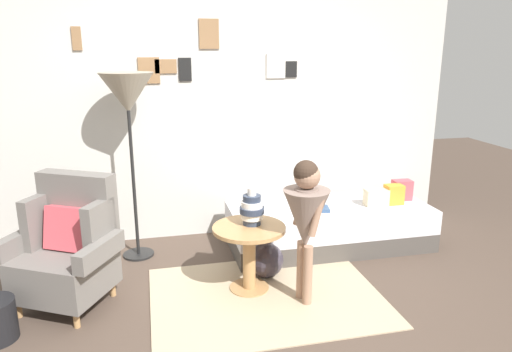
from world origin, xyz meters
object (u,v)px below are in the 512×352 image
(daybed, at_px, (329,226))
(floor_lamp, at_px, (128,98))
(demijohn_near, at_px, (266,260))
(person_child, at_px, (306,214))
(side_table, at_px, (249,245))
(vase_striped, at_px, (252,209))
(book_on_daybed, at_px, (317,209))
(armchair, at_px, (68,248))

(daybed, xyz_separation_m, floor_lamp, (-1.80, 0.18, 1.25))
(demijohn_near, bearing_deg, person_child, -68.64)
(person_child, bearing_deg, demijohn_near, 111.36)
(side_table, bearing_deg, person_child, -36.97)
(vase_striped, xyz_separation_m, person_child, (0.33, -0.32, 0.05))
(side_table, bearing_deg, demijohn_near, 44.69)
(daybed, relative_size, floor_lamp, 1.14)
(daybed, xyz_separation_m, person_child, (-0.57, -0.95, 0.50))
(daybed, relative_size, book_on_daybed, 8.65)
(side_table, xyz_separation_m, book_on_daybed, (0.78, 0.59, 0.03))
(floor_lamp, relative_size, demijohn_near, 4.40)
(floor_lamp, bearing_deg, side_table, -44.64)
(armchair, relative_size, side_table, 1.71)
(vase_striped, xyz_separation_m, floor_lamp, (-0.90, 0.81, 0.79))
(vase_striped, bearing_deg, demijohn_near, 42.26)
(armchair, bearing_deg, daybed, 13.65)
(armchair, distance_m, vase_striped, 1.39)
(demijohn_near, bearing_deg, book_on_daybed, 34.69)
(side_table, xyz_separation_m, vase_striped, (0.03, 0.04, 0.28))
(vase_striped, bearing_deg, floor_lamp, 137.95)
(vase_striped, distance_m, person_child, 0.46)
(armchair, height_order, side_table, armchair)
(side_table, height_order, person_child, person_child)
(demijohn_near, bearing_deg, vase_striped, -137.74)
(armchair, relative_size, person_child, 0.88)
(daybed, height_order, floor_lamp, floor_lamp)
(vase_striped, bearing_deg, person_child, -43.93)
(armchair, height_order, person_child, person_child)
(vase_striped, bearing_deg, book_on_daybed, 36.36)
(armchair, height_order, vase_striped, armchair)
(vase_striped, distance_m, book_on_daybed, 0.95)
(side_table, bearing_deg, vase_striped, 53.72)
(side_table, bearing_deg, book_on_daybed, 37.34)
(daybed, xyz_separation_m, demijohn_near, (-0.75, -0.49, -0.05))
(side_table, distance_m, book_on_daybed, 0.98)
(floor_lamp, xyz_separation_m, person_child, (1.23, -1.13, -0.75))
(side_table, distance_m, floor_lamp, 1.62)
(floor_lamp, bearing_deg, daybed, -5.73)
(vase_striped, bearing_deg, side_table, -126.28)
(demijohn_near, bearing_deg, side_table, -135.31)
(vase_striped, distance_m, demijohn_near, 0.55)
(side_table, height_order, demijohn_near, side_table)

